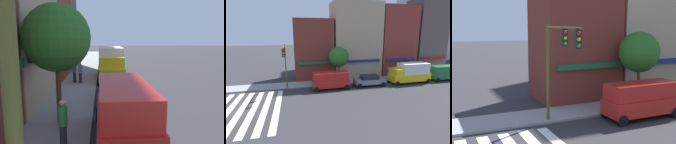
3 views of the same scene
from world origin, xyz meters
TOP-DOWN VIEW (x-y plane):
  - sidewalk_left at (0.00, 7.50)m, footprint 120.00×3.00m
  - traffic_signal at (4.85, 4.74)m, footprint 0.32×4.54m
  - van_red at (10.69, 4.70)m, footprint 5.03×2.22m
  - pedestrian_green_top at (10.00, 6.89)m, footprint 0.32×0.32m
  - street_tree at (12.58, 7.50)m, footprint 3.03×3.03m

SIDE VIEW (x-z plane):
  - sidewalk_left at x=0.00m, z-range 0.00..0.15m
  - pedestrian_green_top at x=10.00m, z-range 0.19..1.96m
  - van_red at x=10.69m, z-range 0.12..2.46m
  - street_tree at x=12.58m, z-range 1.31..6.68m
  - traffic_signal at x=4.85m, z-range 1.36..7.43m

